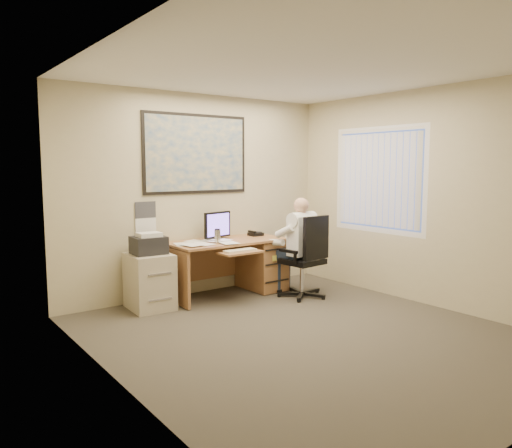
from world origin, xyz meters
TOP-DOWN VIEW (x-y plane):
  - room_shell at (0.00, 0.00)m, footprint 4.00×4.50m
  - desk at (0.55, 1.90)m, footprint 1.60×0.97m
  - world_map at (-0.03, 2.23)m, footprint 1.56×0.03m
  - wall_calendar at (-0.78, 2.24)m, footprint 0.28×0.01m
  - window_blinds at (1.97, 0.80)m, footprint 0.06×1.40m
  - filing_cabinet at (-0.90, 1.91)m, footprint 0.51×0.61m
  - office_chair at (0.98, 1.17)m, footprint 0.71×0.71m
  - person at (0.98, 1.25)m, footprint 0.63×0.83m

SIDE VIEW (x-z plane):
  - office_chair at x=0.98m, z-range -0.23..0.87m
  - filing_cabinet at x=-0.90m, z-range -0.07..0.87m
  - desk at x=0.55m, z-range -0.12..1.00m
  - person at x=0.98m, z-range 0.00..1.32m
  - wall_calendar at x=-0.78m, z-range 0.87..1.29m
  - room_shell at x=0.00m, z-range 0.00..2.70m
  - window_blinds at x=1.97m, z-range 0.90..2.20m
  - world_map at x=-0.03m, z-range 1.37..2.43m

